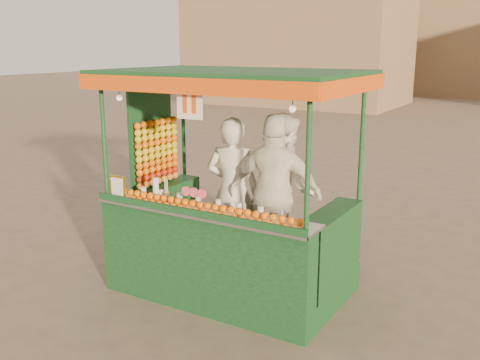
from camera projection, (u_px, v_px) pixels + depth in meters
The scene contains 6 objects.
ground at pixel (274, 292), 6.32m from camera, with size 90.00×90.00×0.00m, color brown.
building_left at pixel (298, 41), 26.77m from camera, with size 10.00×6.00×6.00m, color #886F4D.
juice_cart at pixel (222, 224), 6.19m from camera, with size 2.78×1.80×2.52m.
vendor_left at pixel (233, 191), 6.31m from camera, with size 0.70×0.54×1.71m.
vendor_middle at pixel (284, 187), 6.39m from camera, with size 1.06×1.07×1.74m.
vendor_right at pixel (275, 194), 6.04m from camera, with size 1.11×0.66×1.77m.
Camera 1 is at (2.64, -5.21, 2.77)m, focal length 40.91 mm.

